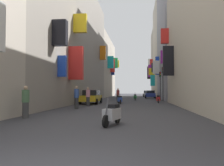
{
  "coord_description": "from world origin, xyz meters",
  "views": [
    {
      "loc": [
        1.45,
        -3.13,
        1.43
      ],
      "look_at": [
        -2.85,
        34.24,
        2.67
      ],
      "focal_mm": 36.51,
      "sensor_mm": 36.0,
      "label": 1
    }
  ],
  "objects_px": {
    "scooter_orange": "(118,95)",
    "traffic_light_far_corner": "(160,81)",
    "parked_car_yellow": "(91,97)",
    "scooter_blue": "(120,99)",
    "scooter_red": "(158,99)",
    "pedestrian_mid_street": "(77,97)",
    "pedestrian_near_right": "(26,102)",
    "parked_car_blue": "(150,94)",
    "traffic_light_near_corner": "(163,78)",
    "parked_car_white": "(147,94)",
    "pedestrian_crossing": "(88,97)",
    "scooter_green": "(135,97)",
    "pedestrian_near_left": "(118,95)",
    "scooter_silver": "(112,114)"
  },
  "relations": [
    {
      "from": "parked_car_blue",
      "to": "scooter_blue",
      "type": "bearing_deg",
      "value": -102.88
    },
    {
      "from": "scooter_red",
      "to": "pedestrian_near_left",
      "type": "bearing_deg",
      "value": 169.29
    },
    {
      "from": "parked_car_white",
      "to": "traffic_light_far_corner",
      "type": "distance_m",
      "value": 18.81
    },
    {
      "from": "pedestrian_crossing",
      "to": "pedestrian_mid_street",
      "type": "bearing_deg",
      "value": -94.19
    },
    {
      "from": "parked_car_yellow",
      "to": "scooter_blue",
      "type": "height_order",
      "value": "parked_car_yellow"
    },
    {
      "from": "scooter_blue",
      "to": "traffic_light_far_corner",
      "type": "relative_size",
      "value": 0.46
    },
    {
      "from": "pedestrian_near_right",
      "to": "pedestrian_mid_street",
      "type": "distance_m",
      "value": 6.08
    },
    {
      "from": "parked_car_yellow",
      "to": "pedestrian_near_right",
      "type": "xyz_separation_m",
      "value": [
        -0.76,
        -12.97,
        0.07
      ]
    },
    {
      "from": "scooter_red",
      "to": "parked_car_white",
      "type": "bearing_deg",
      "value": 90.55
    },
    {
      "from": "pedestrian_near_right",
      "to": "parked_car_yellow",
      "type": "bearing_deg",
      "value": 86.64
    },
    {
      "from": "pedestrian_near_left",
      "to": "traffic_light_near_corner",
      "type": "relative_size",
      "value": 0.38
    },
    {
      "from": "pedestrian_crossing",
      "to": "pedestrian_near_left",
      "type": "bearing_deg",
      "value": 74.41
    },
    {
      "from": "scooter_green",
      "to": "pedestrian_near_left",
      "type": "relative_size",
      "value": 1.11
    },
    {
      "from": "pedestrian_crossing",
      "to": "pedestrian_near_right",
      "type": "bearing_deg",
      "value": -98.04
    },
    {
      "from": "scooter_red",
      "to": "pedestrian_mid_street",
      "type": "bearing_deg",
      "value": -126.33
    },
    {
      "from": "scooter_orange",
      "to": "parked_car_yellow",
      "type": "bearing_deg",
      "value": -91.7
    },
    {
      "from": "scooter_green",
      "to": "scooter_red",
      "type": "xyz_separation_m",
      "value": [
        2.75,
        -6.7,
        -0.0
      ]
    },
    {
      "from": "pedestrian_near_right",
      "to": "traffic_light_near_corner",
      "type": "xyz_separation_m",
      "value": [
        9.01,
        18.83,
        2.18
      ]
    },
    {
      "from": "pedestrian_crossing",
      "to": "scooter_orange",
      "type": "bearing_deg",
      "value": 89.59
    },
    {
      "from": "parked_car_white",
      "to": "scooter_green",
      "type": "height_order",
      "value": "parked_car_white"
    },
    {
      "from": "pedestrian_mid_street",
      "to": "parked_car_blue",
      "type": "bearing_deg",
      "value": 74.8
    },
    {
      "from": "scooter_orange",
      "to": "traffic_light_far_corner",
      "type": "xyz_separation_m",
      "value": [
        7.49,
        -15.02,
        2.35
      ]
    },
    {
      "from": "parked_car_blue",
      "to": "traffic_light_far_corner",
      "type": "height_order",
      "value": "traffic_light_far_corner"
    },
    {
      "from": "scooter_blue",
      "to": "parked_car_blue",
      "type": "bearing_deg",
      "value": 77.12
    },
    {
      "from": "scooter_green",
      "to": "pedestrian_mid_street",
      "type": "relative_size",
      "value": 1.05
    },
    {
      "from": "scooter_red",
      "to": "pedestrian_crossing",
      "type": "xyz_separation_m",
      "value": [
        -6.82,
        -6.53,
        0.4
      ]
    },
    {
      "from": "pedestrian_near_right",
      "to": "pedestrian_mid_street",
      "type": "bearing_deg",
      "value": 80.02
    },
    {
      "from": "scooter_green",
      "to": "pedestrian_crossing",
      "type": "bearing_deg",
      "value": -107.12
    },
    {
      "from": "pedestrian_crossing",
      "to": "scooter_green",
      "type": "bearing_deg",
      "value": 72.88
    },
    {
      "from": "parked_car_yellow",
      "to": "parked_car_white",
      "type": "bearing_deg",
      "value": 75.66
    },
    {
      "from": "scooter_green",
      "to": "scooter_blue",
      "type": "relative_size",
      "value": 0.99
    },
    {
      "from": "traffic_light_near_corner",
      "to": "pedestrian_near_left",
      "type": "bearing_deg",
      "value": -157.36
    },
    {
      "from": "parked_car_blue",
      "to": "scooter_red",
      "type": "bearing_deg",
      "value": -89.68
    },
    {
      "from": "pedestrian_near_right",
      "to": "scooter_green",
      "type": "bearing_deg",
      "value": 76.49
    },
    {
      "from": "pedestrian_crossing",
      "to": "pedestrian_mid_street",
      "type": "distance_m",
      "value": 3.06
    },
    {
      "from": "pedestrian_mid_street",
      "to": "traffic_light_near_corner",
      "type": "xyz_separation_m",
      "value": [
        7.95,
        12.84,
        2.12
      ]
    },
    {
      "from": "scooter_red",
      "to": "pedestrian_mid_street",
      "type": "height_order",
      "value": "pedestrian_mid_street"
    },
    {
      "from": "pedestrian_near_left",
      "to": "pedestrian_near_right",
      "type": "xyz_separation_m",
      "value": [
        -3.35,
        -16.47,
        -0.01
      ]
    },
    {
      "from": "parked_car_yellow",
      "to": "traffic_light_far_corner",
      "type": "bearing_deg",
      "value": 47.97
    },
    {
      "from": "scooter_green",
      "to": "pedestrian_crossing",
      "type": "xyz_separation_m",
      "value": [
        -4.08,
        -13.24,
        0.4
      ]
    },
    {
      "from": "parked_car_yellow",
      "to": "scooter_red",
      "type": "bearing_deg",
      "value": 19.52
    },
    {
      "from": "traffic_light_near_corner",
      "to": "parked_car_blue",
      "type": "bearing_deg",
      "value": 94.45
    },
    {
      "from": "scooter_red",
      "to": "pedestrian_near_right",
      "type": "distance_m",
      "value": 17.56
    },
    {
      "from": "pedestrian_near_right",
      "to": "pedestrian_near_left",
      "type": "bearing_deg",
      "value": 78.5
    },
    {
      "from": "parked_car_white",
      "to": "scooter_red",
      "type": "xyz_separation_m",
      "value": [
        0.24,
        -25.16,
        -0.28
      ]
    },
    {
      "from": "scooter_green",
      "to": "pedestrian_mid_street",
      "type": "bearing_deg",
      "value": -104.79
    },
    {
      "from": "parked_car_blue",
      "to": "scooter_silver",
      "type": "xyz_separation_m",
      "value": [
        -3.28,
        -33.5,
        -0.3
      ]
    },
    {
      "from": "scooter_orange",
      "to": "scooter_blue",
      "type": "height_order",
      "value": "same"
    },
    {
      "from": "pedestrian_crossing",
      "to": "pedestrian_mid_street",
      "type": "relative_size",
      "value": 0.97
    },
    {
      "from": "scooter_green",
      "to": "scooter_silver",
      "type": "distance_m",
      "value": 24.19
    }
  ]
}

